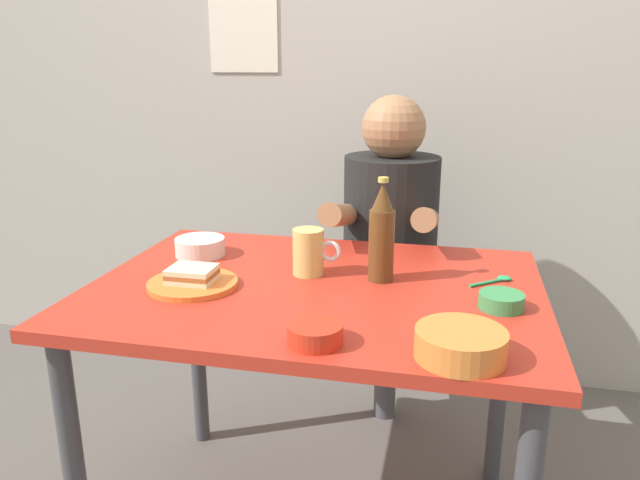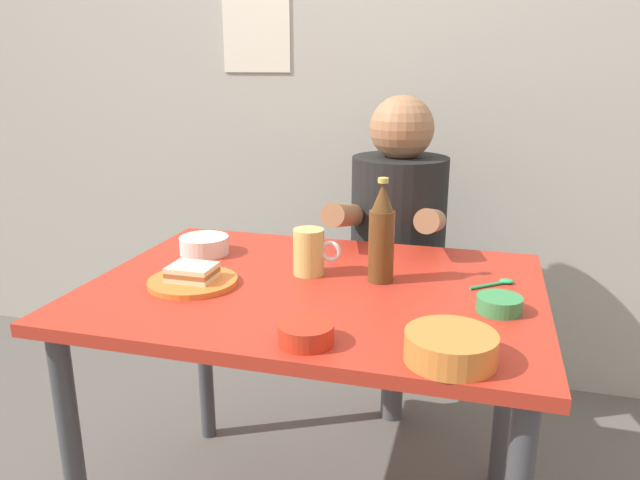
{
  "view_description": "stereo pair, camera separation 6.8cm",
  "coord_description": "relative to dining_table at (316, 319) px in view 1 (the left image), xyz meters",
  "views": [
    {
      "loc": [
        0.32,
        -1.36,
        1.26
      ],
      "look_at": [
        0.0,
        0.05,
        0.84
      ],
      "focal_mm": 33.75,
      "sensor_mm": 36.0,
      "label": 1
    },
    {
      "loc": [
        0.39,
        -1.34,
        1.26
      ],
      "look_at": [
        0.0,
        0.05,
        0.84
      ],
      "focal_mm": 33.75,
      "sensor_mm": 36.0,
      "label": 2
    }
  ],
  "objects": [
    {
      "name": "spoon",
      "position": [
        0.44,
        0.12,
        0.1
      ],
      "size": [
        0.11,
        0.09,
        0.01
      ],
      "color": "#26A559",
      "rests_on": "dining_table"
    },
    {
      "name": "sandwich",
      "position": [
        -0.29,
        -0.08,
        0.13
      ],
      "size": [
        0.11,
        0.09,
        0.04
      ],
      "color": "beige",
      "rests_on": "plate_orange"
    },
    {
      "name": "plate_orange",
      "position": [
        -0.29,
        -0.08,
        0.1
      ],
      "size": [
        0.22,
        0.22,
        0.01
      ],
      "primitive_type": "cylinder",
      "color": "orange",
      "rests_on": "dining_table"
    },
    {
      "name": "beer_mug",
      "position": [
        -0.03,
        0.07,
        0.15
      ],
      "size": [
        0.13,
        0.08,
        0.12
      ],
      "color": "#D1BC66",
      "rests_on": "dining_table"
    },
    {
      "name": "wall_back",
      "position": [
        -0.0,
        1.05,
        0.65
      ],
      "size": [
        4.4,
        0.09,
        2.6
      ],
      "color": "#ADA89E",
      "rests_on": "ground"
    },
    {
      "name": "sauce_bowl_chili",
      "position": [
        0.07,
        -0.32,
        0.12
      ],
      "size": [
        0.11,
        0.11,
        0.04
      ],
      "color": "red",
      "rests_on": "dining_table"
    },
    {
      "name": "soup_bowl_orange",
      "position": [
        0.35,
        -0.32,
        0.12
      ],
      "size": [
        0.17,
        0.17,
        0.05
      ],
      "color": "orange",
      "rests_on": "dining_table"
    },
    {
      "name": "dining_table",
      "position": [
        0.0,
        0.0,
        0.0
      ],
      "size": [
        1.1,
        0.8,
        0.74
      ],
      "color": "#B72D1E",
      "rests_on": "ground"
    },
    {
      "name": "person_seated",
      "position": [
        0.11,
        0.62,
        0.12
      ],
      "size": [
        0.33,
        0.56,
        0.72
      ],
      "color": "black",
      "rests_on": "stool"
    },
    {
      "name": "dip_bowl_green",
      "position": [
        0.44,
        -0.06,
        0.11
      ],
      "size": [
        0.1,
        0.1,
        0.03
      ],
      "color": "#388C4C",
      "rests_on": "dining_table"
    },
    {
      "name": "rice_bowl_white",
      "position": [
        -0.37,
        0.16,
        0.12
      ],
      "size": [
        0.14,
        0.14,
        0.05
      ],
      "color": "silver",
      "rests_on": "dining_table"
    },
    {
      "name": "stool",
      "position": [
        0.11,
        0.63,
        -0.3
      ],
      "size": [
        0.34,
        0.34,
        0.45
      ],
      "color": "#4C4C51",
      "rests_on": "ground"
    },
    {
      "name": "beer_bottle",
      "position": [
        0.15,
        0.07,
        0.21
      ],
      "size": [
        0.06,
        0.06,
        0.26
      ],
      "color": "#593819",
      "rests_on": "dining_table"
    }
  ]
}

